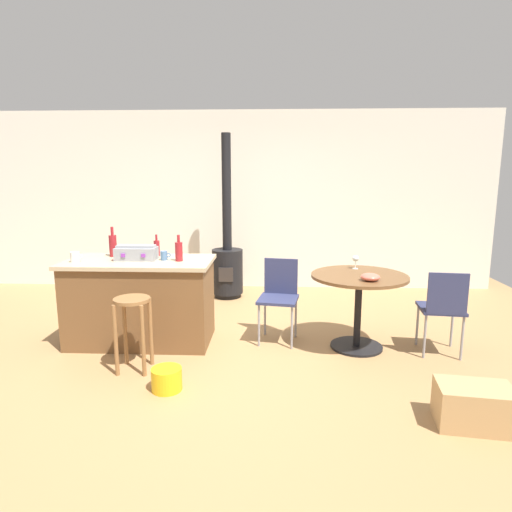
# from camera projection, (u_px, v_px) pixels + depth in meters

# --- Properties ---
(ground_plane) EXTENTS (8.80, 8.80, 0.00)m
(ground_plane) POSITION_uv_depth(u_px,v_px,m) (207.00, 350.00, 4.41)
(ground_plane) COLOR #A37A4C
(back_wall) EXTENTS (8.00, 0.10, 2.70)m
(back_wall) POSITION_uv_depth(u_px,v_px,m) (231.00, 201.00, 6.75)
(back_wall) COLOR silver
(back_wall) RESTS_ON ground_plane
(kitchen_island) EXTENTS (1.50, 0.77, 0.88)m
(kitchen_island) POSITION_uv_depth(u_px,v_px,m) (141.00, 301.00, 4.58)
(kitchen_island) COLOR brown
(kitchen_island) RESTS_ON ground_plane
(wooden_stool) EXTENTS (0.32, 0.32, 0.67)m
(wooden_stool) POSITION_uv_depth(u_px,v_px,m) (133.00, 319.00, 3.89)
(wooden_stool) COLOR olive
(wooden_stool) RESTS_ON ground_plane
(dining_table) EXTENTS (0.96, 0.96, 0.77)m
(dining_table) POSITION_uv_depth(u_px,v_px,m) (359.00, 292.00, 4.38)
(dining_table) COLOR black
(dining_table) RESTS_ON ground_plane
(folding_chair_near) EXTENTS (0.46, 0.46, 0.86)m
(folding_chair_near) POSITION_uv_depth(u_px,v_px,m) (279.00, 293.00, 4.62)
(folding_chair_near) COLOR navy
(folding_chair_near) RESTS_ON ground_plane
(folding_chair_far) EXTENTS (0.44, 0.44, 0.85)m
(folding_chair_far) POSITION_uv_depth(u_px,v_px,m) (443.00, 306.00, 4.20)
(folding_chair_far) COLOR navy
(folding_chair_far) RESTS_ON ground_plane
(wood_stove) EXTENTS (0.44, 0.45, 2.31)m
(wood_stove) POSITION_uv_depth(u_px,v_px,m) (227.00, 259.00, 6.25)
(wood_stove) COLOR black
(wood_stove) RESTS_ON ground_plane
(toolbox) EXTENTS (0.41, 0.21, 0.15)m
(toolbox) POSITION_uv_depth(u_px,v_px,m) (136.00, 253.00, 4.49)
(toolbox) COLOR gray
(toolbox) RESTS_ON kitchen_island
(bottle_0) EXTENTS (0.06, 0.06, 0.23)m
(bottle_0) POSITION_uv_depth(u_px,v_px,m) (157.00, 248.00, 4.69)
(bottle_0) COLOR maroon
(bottle_0) RESTS_ON kitchen_island
(bottle_1) EXTENTS (0.08, 0.08, 0.32)m
(bottle_1) POSITION_uv_depth(u_px,v_px,m) (113.00, 245.00, 4.67)
(bottle_1) COLOR maroon
(bottle_1) RESTS_ON kitchen_island
(bottle_2) EXTENTS (0.08, 0.08, 0.27)m
(bottle_2) POSITION_uv_depth(u_px,v_px,m) (179.00, 251.00, 4.42)
(bottle_2) COLOR maroon
(bottle_2) RESTS_ON kitchen_island
(cup_0) EXTENTS (0.11, 0.07, 0.09)m
(cup_0) POSITION_uv_depth(u_px,v_px,m) (164.00, 256.00, 4.48)
(cup_0) COLOR #4C7099
(cup_0) RESTS_ON kitchen_island
(cup_1) EXTENTS (0.12, 0.09, 0.10)m
(cup_1) POSITION_uv_depth(u_px,v_px,m) (75.00, 257.00, 4.38)
(cup_1) COLOR white
(cup_1) RESTS_ON kitchen_island
(wine_glass) EXTENTS (0.07, 0.07, 0.14)m
(wine_glass) POSITION_uv_depth(u_px,v_px,m) (356.00, 259.00, 4.60)
(wine_glass) COLOR silver
(wine_glass) RESTS_ON dining_table
(serving_bowl) EXTENTS (0.18, 0.18, 0.07)m
(serving_bowl) POSITION_uv_depth(u_px,v_px,m) (370.00, 277.00, 4.09)
(serving_bowl) COLOR #DB6651
(serving_bowl) RESTS_ON dining_table
(cardboard_box) EXTENTS (0.55, 0.39, 0.30)m
(cardboard_box) POSITION_uv_depth(u_px,v_px,m) (474.00, 406.00, 3.06)
(cardboard_box) COLOR tan
(cardboard_box) RESTS_ON ground_plane
(plastic_bucket) EXTENTS (0.25, 0.25, 0.19)m
(plastic_bucket) POSITION_uv_depth(u_px,v_px,m) (167.00, 379.00, 3.58)
(plastic_bucket) COLOR yellow
(plastic_bucket) RESTS_ON ground_plane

